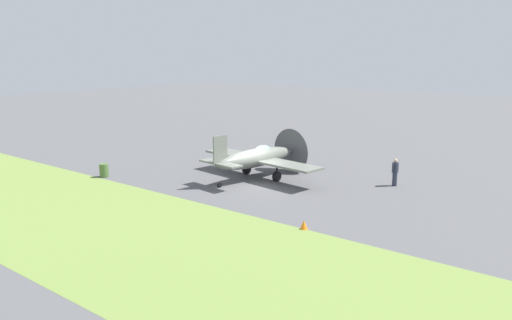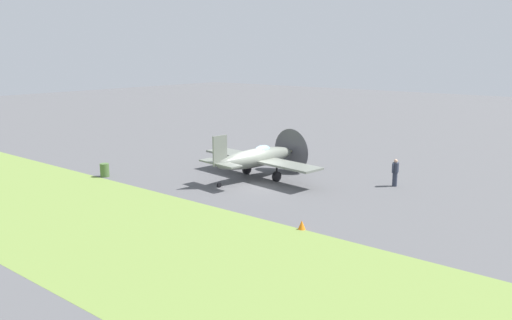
{
  "view_description": "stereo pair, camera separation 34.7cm",
  "coord_description": "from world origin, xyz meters",
  "px_view_note": "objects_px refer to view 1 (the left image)",
  "views": [
    {
      "loc": [
        19.81,
        -25.09,
        8.27
      ],
      "look_at": [
        -0.95,
        0.91,
        1.28
      ],
      "focal_mm": 36.31,
      "sensor_mm": 36.0,
      "label": 1
    },
    {
      "loc": [
        20.08,
        -24.87,
        8.27
      ],
      "look_at": [
        -0.95,
        0.91,
        1.28
      ],
      "focal_mm": 36.31,
      "sensor_mm": 36.0,
      "label": 2
    }
  ],
  "objects_px": {
    "ground_crew_chief": "(395,172)",
    "fuel_drum": "(104,170)",
    "runway_marker_cone": "(304,225)",
    "airplane_lead": "(258,158)"
  },
  "relations": [
    {
      "from": "ground_crew_chief",
      "to": "fuel_drum",
      "type": "xyz_separation_m",
      "value": [
        -16.23,
        -9.98,
        -0.46
      ]
    },
    {
      "from": "runway_marker_cone",
      "to": "fuel_drum",
      "type": "bearing_deg",
      "value": 178.69
    },
    {
      "from": "ground_crew_chief",
      "to": "fuel_drum",
      "type": "relative_size",
      "value": 1.92
    },
    {
      "from": "fuel_drum",
      "to": "runway_marker_cone",
      "type": "xyz_separation_m",
      "value": [
        16.27,
        -0.37,
        -0.23
      ]
    },
    {
      "from": "ground_crew_chief",
      "to": "airplane_lead",
      "type": "bearing_deg",
      "value": -51.55
    },
    {
      "from": "airplane_lead",
      "to": "ground_crew_chief",
      "type": "relative_size",
      "value": 5.54
    },
    {
      "from": "ground_crew_chief",
      "to": "runway_marker_cone",
      "type": "xyz_separation_m",
      "value": [
        0.04,
        -10.36,
        -0.69
      ]
    },
    {
      "from": "ground_crew_chief",
      "to": "fuel_drum",
      "type": "distance_m",
      "value": 19.06
    },
    {
      "from": "airplane_lead",
      "to": "fuel_drum",
      "type": "xyz_separation_m",
      "value": [
        -8.34,
        -6.09,
        -0.97
      ]
    },
    {
      "from": "runway_marker_cone",
      "to": "airplane_lead",
      "type": "bearing_deg",
      "value": 140.82
    }
  ]
}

